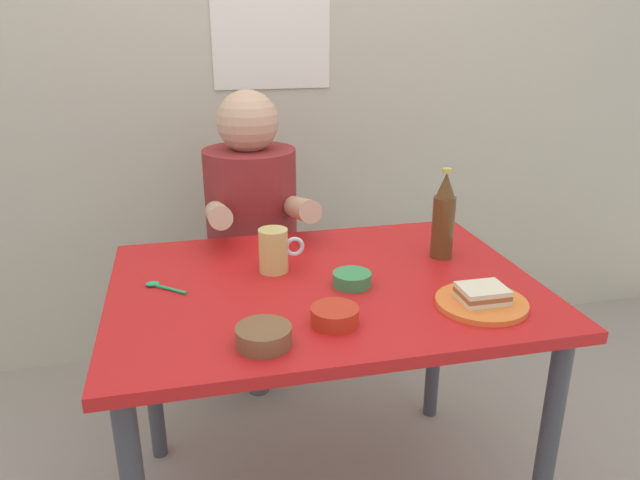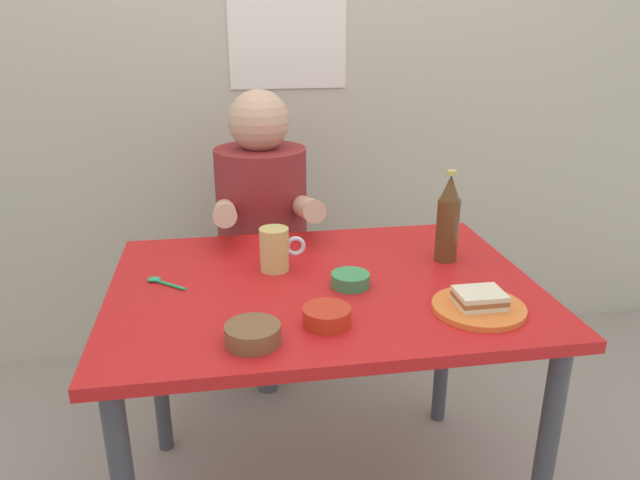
{
  "view_description": "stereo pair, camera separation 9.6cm",
  "coord_description": "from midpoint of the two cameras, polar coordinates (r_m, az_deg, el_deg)",
  "views": [
    {
      "loc": [
        -0.33,
        -1.38,
        1.39
      ],
      "look_at": [
        0.0,
        0.05,
        0.84
      ],
      "focal_mm": 33.4,
      "sensor_mm": 36.0,
      "label": 1
    },
    {
      "loc": [
        -0.24,
        -1.4,
        1.39
      ],
      "look_at": [
        0.0,
        0.05,
        0.84
      ],
      "focal_mm": 33.4,
      "sensor_mm": 36.0,
      "label": 2
    }
  ],
  "objects": [
    {
      "name": "wall_back",
      "position": [
        2.46,
        -2.81,
        18.37
      ],
      "size": [
        4.4,
        0.09,
        2.6
      ],
      "color": "#BCB299",
      "rests_on": "ground"
    },
    {
      "name": "dining_table",
      "position": [
        1.6,
        2.03,
        -7.13
      ],
      "size": [
        1.1,
        0.8,
        0.74
      ],
      "color": "red",
      "rests_on": "ground"
    },
    {
      "name": "stool",
      "position": [
        2.28,
        -4.04,
        -6.74
      ],
      "size": [
        0.34,
        0.34,
        0.45
      ],
      "color": "#4C4C51",
      "rests_on": "ground"
    },
    {
      "name": "person_seated",
      "position": [
        2.11,
        -4.29,
        3.23
      ],
      "size": [
        0.33,
        0.56,
        0.72
      ],
      "color": "maroon",
      "rests_on": "stool"
    },
    {
      "name": "plate_orange",
      "position": [
        1.48,
        16.78,
        -6.26
      ],
      "size": [
        0.22,
        0.22,
        0.01
      ],
      "primitive_type": "cylinder",
      "color": "orange",
      "rests_on": "dining_table"
    },
    {
      "name": "sandwich",
      "position": [
        1.47,
        16.88,
        -5.38
      ],
      "size": [
        0.11,
        0.09,
        0.04
      ],
      "color": "beige",
      "rests_on": "plate_orange"
    },
    {
      "name": "beer_mug",
      "position": [
        1.62,
        -2.61,
        -0.9
      ],
      "size": [
        0.13,
        0.08,
        0.12
      ],
      "color": "#D1BC66",
      "rests_on": "dining_table"
    },
    {
      "name": "beer_bottle",
      "position": [
        1.71,
        13.75,
        1.82
      ],
      "size": [
        0.06,
        0.06,
        0.26
      ],
      "color": "#593819",
      "rests_on": "dining_table"
    },
    {
      "name": "condiment_bowl_brown",
      "position": [
        1.28,
        -4.29,
        -8.93
      ],
      "size": [
        0.12,
        0.12,
        0.04
      ],
      "color": "brown",
      "rests_on": "dining_table"
    },
    {
      "name": "sauce_bowl_chili",
      "position": [
        1.35,
        2.71,
        -7.24
      ],
      "size": [
        0.11,
        0.11,
        0.04
      ],
      "color": "red",
      "rests_on": "dining_table"
    },
    {
      "name": "dip_bowl_green",
      "position": [
        1.54,
        4.73,
        -3.79
      ],
      "size": [
        0.1,
        0.1,
        0.03
      ],
      "color": "#388C4C",
      "rests_on": "dining_table"
    },
    {
      "name": "spoon",
      "position": [
        1.6,
        -13.4,
        -3.91
      ],
      "size": [
        0.1,
        0.09,
        0.01
      ],
      "color": "#26A559",
      "rests_on": "dining_table"
    }
  ]
}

